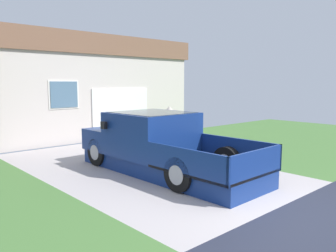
% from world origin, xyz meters
% --- Properties ---
extents(pickup_truck, '(2.20, 5.54, 1.61)m').
position_xyz_m(pickup_truck, '(0.17, 3.84, 0.72)').
color(pickup_truck, navy).
rests_on(pickup_truck, ground).
extents(person_with_hat, '(0.48, 0.43, 1.67)m').
position_xyz_m(person_with_hat, '(1.54, 4.75, 0.94)').
color(person_with_hat, navy).
rests_on(person_with_hat, ground).
extents(handbag, '(0.29, 0.14, 0.39)m').
position_xyz_m(handbag, '(1.65, 4.45, 0.13)').
color(handbag, '#B24C56').
rests_on(handbag, ground).
extents(house_with_garage, '(9.63, 5.46, 4.44)m').
position_xyz_m(house_with_garage, '(2.04, 11.83, 2.24)').
color(house_with_garage, beige).
rests_on(house_with_garage, ground).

